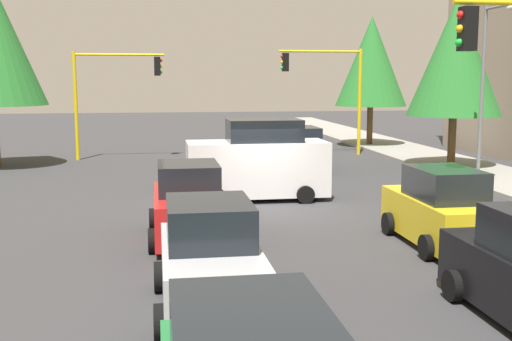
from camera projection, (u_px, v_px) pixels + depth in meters
The scene contains 12 objects.
ground_plane at pixel (269, 211), 20.03m from camera, with size 120.00×120.00×0.00m, color #353538.
sidewalk_kerb at pixel (494, 177), 26.52m from camera, with size 80.00×4.00×0.15m, color gray.
traffic_signal_far_right at pixel (112, 83), 32.28m from camera, with size 0.36×4.59×5.50m.
traffic_signal_far_left at pixel (328, 80), 34.01m from camera, with size 0.36×4.59×5.73m.
street_lamp_curbside at pixel (488, 73), 24.35m from camera, with size 2.15×0.28×7.00m.
tree_roadside_mid at pixel (456, 57), 28.65m from camera, with size 4.26×4.26×7.78m.
tree_roadside_far at pixel (371, 61), 38.34m from camera, with size 4.31×4.31×7.88m.
delivery_van_white at pixel (258, 163), 21.80m from camera, with size 2.22×4.80×2.77m.
car_silver at pixel (210, 262), 11.34m from camera, with size 3.83×2.03×1.98m.
car_yellow at pixel (441, 210), 15.74m from camera, with size 3.94×1.94×1.98m.
car_blue at pixel (301, 150), 29.05m from camera, with size 4.15×1.94×1.98m.
car_red at pixel (189, 205), 16.42m from camera, with size 3.86×2.09×1.98m.
Camera 1 is at (19.33, -3.46, 4.15)m, focal length 44.42 mm.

